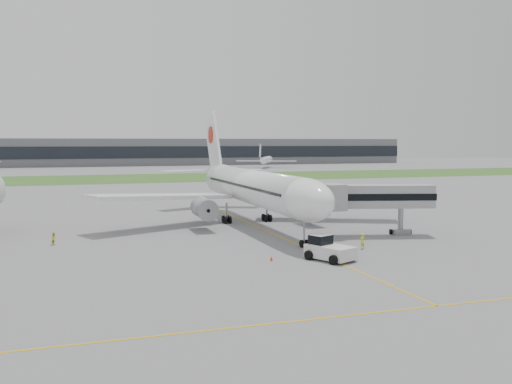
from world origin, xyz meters
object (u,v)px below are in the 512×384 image
object	(u,v)px
airliner	(251,186)
jet_bridge	(373,197)
ground_crew_near	(362,241)
pushback_tug	(328,249)

from	to	relation	value
airliner	jet_bridge	xyz separation A→B (m)	(11.94, -14.79, -0.63)
ground_crew_near	pushback_tug	bearing A→B (deg)	13.66
pushback_tug	ground_crew_near	world-z (taller)	pushback_tug
pushback_tug	ground_crew_near	distance (m)	7.69
jet_bridge	ground_crew_near	distance (m)	10.77
pushback_tug	ground_crew_near	xyz separation A→B (m)	(6.40, 4.27, -0.25)
pushback_tug	jet_bridge	xyz separation A→B (m)	(12.36, 12.22, 3.87)
pushback_tug	jet_bridge	distance (m)	17.81
pushback_tug	jet_bridge	world-z (taller)	jet_bridge
airliner	pushback_tug	bearing A→B (deg)	-90.89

